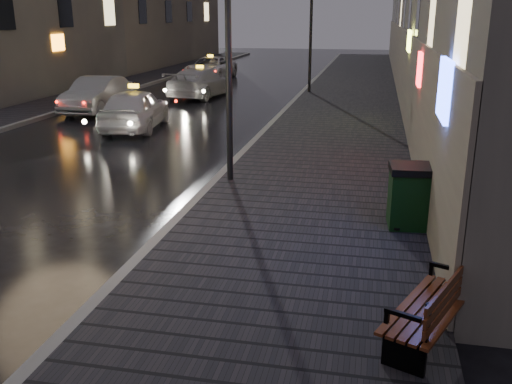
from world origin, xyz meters
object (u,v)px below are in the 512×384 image
lamp_far (311,22)px  taxi_near (135,109)px  lamp_near (228,33)px  bench (434,308)px  taxi_far (211,68)px  trash_bin (409,195)px  taxi_mid (200,83)px  car_left_mid (97,95)px

lamp_far → taxi_near: 11.51m
lamp_near → bench: bearing=-57.1°
lamp_far → lamp_near: bearing=-90.0°
lamp_near → lamp_far: bearing=90.0°
taxi_far → trash_bin: bearing=-62.5°
lamp_far → taxi_near: size_ratio=1.26×
trash_bin → bench: bearing=-92.6°
taxi_near → taxi_mid: 8.10m
lamp_far → trash_bin: bearing=-77.8°
bench → car_left_mid: car_left_mid is taller
taxi_mid → car_left_mid: bearing=66.0°
lamp_far → trash_bin: lamp_far is taller
trash_bin → taxi_mid: 18.71m
lamp_far → taxi_near: lamp_far is taller
lamp_far → taxi_far: size_ratio=1.10×
taxi_near → car_left_mid: (-3.02, 3.15, -0.01)m
lamp_near → trash_bin: size_ratio=4.58×
lamp_far → taxi_mid: bearing=-159.1°
taxi_near → trash_bin: bearing=129.2°
lamp_near → taxi_mid: lamp_near is taller
trash_bin → car_left_mid: car_left_mid is taller
lamp_near → lamp_far: same height
lamp_far → trash_bin: (3.95, -18.33, -2.75)m
lamp_near → car_left_mid: 12.42m
taxi_far → taxi_near: bearing=-79.7°
trash_bin → car_left_mid: size_ratio=0.27×
bench → taxi_near: taxi_near is taller
taxi_mid → taxi_far: size_ratio=1.00×
lamp_near → lamp_far: 16.00m
trash_bin → lamp_near: bearing=145.2°
lamp_far → taxi_far: 9.48m
lamp_far → bench: lamp_far is taller
bench → taxi_far: 30.26m
taxi_far → bench: bearing=-65.4°
bench → lamp_near: bearing=146.2°
bench → taxi_mid: (-9.11, 20.35, 0.09)m
lamp_far → taxi_mid: lamp_far is taller
lamp_near → trash_bin: (3.95, -2.33, -2.75)m
lamp_near → bench: size_ratio=2.85×
taxi_mid → trash_bin: bearing=125.1°
taxi_mid → lamp_far: bearing=-152.7°
lamp_near → taxi_far: 23.16m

